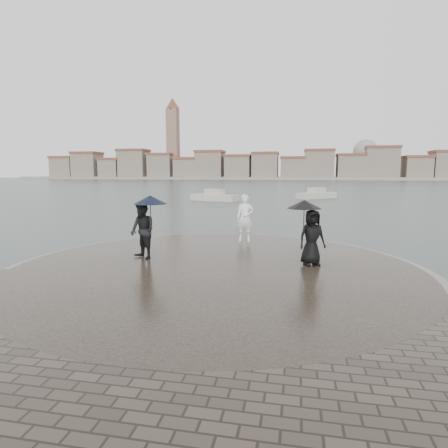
# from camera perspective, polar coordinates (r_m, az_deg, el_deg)

# --- Properties ---
(ground) EXTENTS (400.00, 400.00, 0.00)m
(ground) POSITION_cam_1_polar(r_m,az_deg,el_deg) (8.08, -6.80, -14.90)
(ground) COLOR #2B3835
(ground) RESTS_ON ground
(kerb_ring) EXTENTS (12.50, 12.50, 0.32)m
(kerb_ring) POSITION_cam_1_polar(r_m,az_deg,el_deg) (11.23, -1.29, -7.43)
(kerb_ring) COLOR gray
(kerb_ring) RESTS_ON ground
(quay_tip) EXTENTS (11.90, 11.90, 0.36)m
(quay_tip) POSITION_cam_1_polar(r_m,az_deg,el_deg) (11.23, -1.29, -7.32)
(quay_tip) COLOR #2D261E
(quay_tip) RESTS_ON ground
(statue) EXTENTS (0.73, 0.52, 1.89)m
(statue) POSITION_cam_1_polar(r_m,az_deg,el_deg) (15.08, 3.22, 0.93)
(statue) COLOR white
(statue) RESTS_ON quay_tip
(visitor_left) EXTENTS (1.35, 1.18, 2.04)m
(visitor_left) POSITION_cam_1_polar(r_m,az_deg,el_deg) (12.25, -12.05, 0.08)
(visitor_left) COLOR black
(visitor_left) RESTS_ON quay_tip
(visitor_right) EXTENTS (1.26, 1.06, 1.95)m
(visitor_right) POSITION_cam_1_polar(r_m,az_deg,el_deg) (11.45, 12.93, -0.58)
(visitor_right) COLOR black
(visitor_right) RESTS_ON quay_tip
(far_skyline) EXTENTS (260.00, 20.00, 37.00)m
(far_skyline) POSITION_cam_1_polar(r_m,az_deg,el_deg) (168.03, 8.27, 8.61)
(far_skyline) COLOR gray
(far_skyline) RESTS_ON ground
(boats) EXTENTS (16.76, 10.37, 1.50)m
(boats) POSITION_cam_1_polar(r_m,az_deg,el_deg) (43.98, 6.67, 4.22)
(boats) COLOR beige
(boats) RESTS_ON ground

